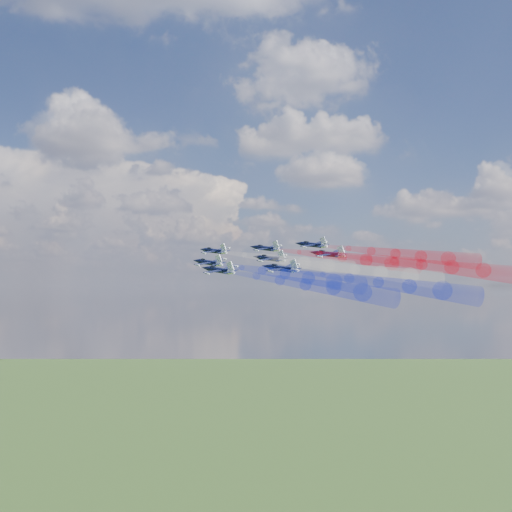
{
  "coord_description": "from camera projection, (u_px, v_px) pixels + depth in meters",
  "views": [
    {
      "loc": [
        -22.23,
        -173.84,
        119.35
      ],
      "look_at": [
        -11.92,
        -0.55,
        127.78
      ],
      "focal_mm": 43.07,
      "sensor_mm": 36.0,
      "label": 1
    }
  ],
  "objects": [
    {
      "name": "trail_lead",
      "position": [
        283.0,
        260.0,
        168.06
      ],
      "size": [
        34.14,
        37.53,
        10.78
      ],
      "primitive_type": null,
      "rotation": [
        0.13,
        -0.21,
        0.71
      ],
      "color": "white"
    },
    {
      "name": "trail_outer_left",
      "position": [
        305.0,
        284.0,
        135.84
      ],
      "size": [
        34.14,
        37.53,
        10.78
      ],
      "primitive_type": null,
      "rotation": [
        0.13,
        -0.21,
        0.71
      ],
      "color": "#1929D6"
    },
    {
      "name": "jet_outer_right",
      "position": [
        312.0,
        245.0,
        183.26
      ],
      "size": [
        16.42,
        16.77,
        7.04
      ],
      "primitive_type": null,
      "rotation": [
        0.13,
        -0.21,
        0.71
      ],
      "color": "black"
    },
    {
      "name": "jet_rear_right",
      "position": [
        328.0,
        254.0,
        168.81
      ],
      "size": [
        16.42,
        16.77,
        7.04
      ],
      "primitive_type": null,
      "rotation": [
        0.13,
        -0.21,
        0.71
      ],
      "color": "black"
    },
    {
      "name": "jet_inner_left",
      "position": [
        209.0,
        263.0,
        170.91
      ],
      "size": [
        16.42,
        16.77,
        7.04
      ],
      "primitive_type": null,
      "rotation": [
        0.13,
        -0.21,
        0.71
      ],
      "color": "black"
    },
    {
      "name": "jet_center_third",
      "position": [
        270.0,
        259.0,
        170.91
      ],
      "size": [
        16.42,
        16.77,
        7.04
      ],
      "primitive_type": null,
      "rotation": [
        0.13,
        -0.21,
        0.71
      ],
      "color": "black"
    },
    {
      "name": "trail_rear_left",
      "position": [
        378.0,
        282.0,
        133.65
      ],
      "size": [
        34.14,
        37.53,
        10.78
      ],
      "primitive_type": null,
      "rotation": [
        0.13,
        -0.21,
        0.71
      ],
      "color": "#1929D6"
    },
    {
      "name": "trail_inner_right",
      "position": [
        342.0,
        257.0,
        164.87
      ],
      "size": [
        34.14,
        37.53,
        10.78
      ],
      "primitive_type": null,
      "rotation": [
        0.13,
        -0.21,
        0.71
      ],
      "color": "red"
    },
    {
      "name": "trail_center_third",
      "position": [
        355.0,
        269.0,
        150.86
      ],
      "size": [
        34.14,
        37.53,
        10.78
      ],
      "primitive_type": null,
      "rotation": [
        0.13,
        -0.21,
        0.71
      ],
      "color": "white"
    },
    {
      "name": "jet_rear_left",
      "position": [
        281.0,
        268.0,
        153.71
      ],
      "size": [
        16.42,
        16.77,
        7.04
      ],
      "primitive_type": null,
      "rotation": [
        0.13,
        -0.21,
        0.71
      ],
      "color": "black"
    },
    {
      "name": "jet_lead",
      "position": [
        214.0,
        251.0,
        188.12
      ],
      "size": [
        16.42,
        16.77,
        7.04
      ],
      "primitive_type": null,
      "rotation": [
        0.13,
        -0.21,
        0.71
      ],
      "color": "black"
    },
    {
      "name": "jet_inner_right",
      "position": [
        266.0,
        248.0,
        184.93
      ],
      "size": [
        16.42,
        16.77,
        7.04
      ],
      "primitive_type": null,
      "rotation": [
        0.13,
        -0.21,
        0.71
      ],
      "color": "black"
    },
    {
      "name": "jet_outer_left",
      "position": [
        219.0,
        270.0,
        155.89
      ],
      "size": [
        16.42,
        16.77,
        7.04
      ],
      "primitive_type": null,
      "rotation": [
        0.13,
        -0.21,
        0.71
      ],
      "color": "black"
    },
    {
      "name": "trail_outer_right",
      "position": [
        395.0,
        253.0,
        163.21
      ],
      "size": [
        34.14,
        37.53,
        10.78
      ],
      "primitive_type": null,
      "rotation": [
        0.13,
        -0.21,
        0.71
      ],
      "color": "red"
    },
    {
      "name": "trail_inner_left",
      "position": [
        285.0,
        274.0,
        150.86
      ],
      "size": [
        34.14,
        37.53,
        10.78
      ],
      "primitive_type": null,
      "rotation": [
        0.13,
        -0.21,
        0.71
      ],
      "color": "#1929D6"
    },
    {
      "name": "trail_rear_right",
      "position": [
        422.0,
        265.0,
        148.75
      ],
      "size": [
        34.14,
        37.53,
        10.78
      ],
      "primitive_type": null,
      "rotation": [
        0.13,
        -0.21,
        0.71
      ],
      "color": "red"
    }
  ]
}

